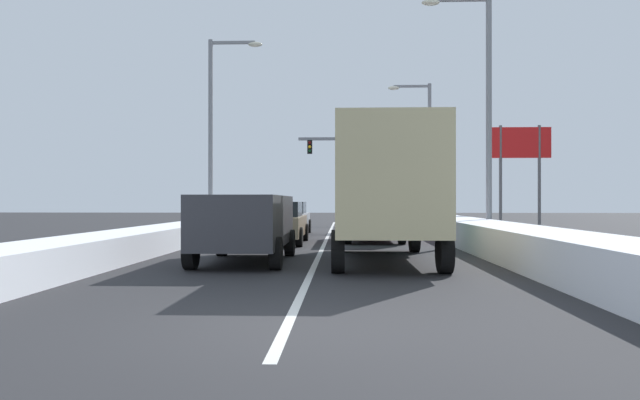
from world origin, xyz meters
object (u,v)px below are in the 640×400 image
at_px(sedan_silver_center_lane_third, 287,218).
at_px(street_lamp_left_mid, 217,119).
at_px(street_lamp_right_near, 480,96).
at_px(street_lamp_right_mid, 424,142).
at_px(box_truck_right_lane_nearest, 384,187).
at_px(sedan_tan_center_lane_second, 278,222).
at_px(roadside_sign_right, 520,154).
at_px(suv_maroon_right_lane_second, 373,215).
at_px(suv_charcoal_center_lane_nearest, 246,222).
at_px(sedan_white_right_lane_third, 366,217).
at_px(traffic_light_gantry, 370,159).

distance_m(sedan_silver_center_lane_third, street_lamp_left_mid, 6.20).
bearing_deg(street_lamp_right_near, street_lamp_right_mid, 91.11).
distance_m(box_truck_right_lane_nearest, sedan_tan_center_lane_second, 7.33).
bearing_deg(sedan_tan_center_lane_second, roadside_sign_right, 40.71).
bearing_deg(sedan_tan_center_lane_second, box_truck_right_lane_nearest, -62.11).
bearing_deg(street_lamp_right_near, roadside_sign_right, 65.00).
height_order(suv_maroon_right_lane_second, suv_charcoal_center_lane_nearest, same).
bearing_deg(roadside_sign_right, street_lamp_right_mid, 128.54).
height_order(suv_maroon_right_lane_second, sedan_silver_center_lane_third, suv_maroon_right_lane_second).
distance_m(sedan_white_right_lane_third, street_lamp_right_near, 8.84).
relative_size(street_lamp_right_near, roadside_sign_right, 1.71).
bearing_deg(roadside_sign_right, suv_charcoal_center_lane_nearest, -125.12).
distance_m(box_truck_right_lane_nearest, sedan_silver_center_lane_third, 12.78).
bearing_deg(suv_maroon_right_lane_second, sedan_silver_center_lane_third, 130.69).
distance_m(suv_maroon_right_lane_second, street_lamp_right_near, 6.09).
height_order(traffic_light_gantry, roadside_sign_right, traffic_light_gantry).
bearing_deg(suv_charcoal_center_lane_nearest, roadside_sign_right, 54.88).
xyz_separation_m(suv_charcoal_center_lane_nearest, traffic_light_gantry, (4.34, 27.10, 3.48)).
xyz_separation_m(sedan_white_right_lane_third, street_lamp_left_mid, (-7.26, -0.20, 4.79)).
bearing_deg(sedan_tan_center_lane_second, suv_maroon_right_lane_second, 23.06).
xyz_separation_m(traffic_light_gantry, street_lamp_right_near, (3.33, -19.08, 1.03)).
xyz_separation_m(sedan_silver_center_lane_third, street_lamp_right_mid, (7.53, 9.49, 4.44)).
relative_size(sedan_white_right_lane_third, traffic_light_gantry, 0.60).
bearing_deg(street_lamp_right_mid, suv_charcoal_center_lane_nearest, -108.65).
relative_size(suv_maroon_right_lane_second, suv_charcoal_center_lane_nearest, 1.00).
bearing_deg(street_lamp_right_mid, roadside_sign_right, -51.46).
bearing_deg(street_lamp_right_near, street_lamp_left_mid, 152.26).
xyz_separation_m(traffic_light_gantry, roadside_sign_right, (7.31, -10.54, -0.48)).
height_order(box_truck_right_lane_nearest, sedan_tan_center_lane_second, box_truck_right_lane_nearest).
bearing_deg(sedan_tan_center_lane_second, traffic_light_gantry, 78.26).
distance_m(suv_charcoal_center_lane_nearest, sedan_silver_center_lane_third, 12.42).
height_order(box_truck_right_lane_nearest, street_lamp_right_mid, street_lamp_right_mid).
bearing_deg(street_lamp_right_mid, sedan_tan_center_lane_second, -115.56).
relative_size(sedan_tan_center_lane_second, roadside_sign_right, 0.82).
bearing_deg(street_lamp_left_mid, suv_charcoal_center_lane_nearest, -75.10).
distance_m(traffic_light_gantry, street_lamp_right_mid, 6.07).
distance_m(sedan_silver_center_lane_third, street_lamp_right_near, 10.14).
bearing_deg(sedan_silver_center_lane_third, street_lamp_left_mid, 156.08).
bearing_deg(roadside_sign_right, box_truck_right_lane_nearest, -116.57).
xyz_separation_m(box_truck_right_lane_nearest, suv_maroon_right_lane_second, (0.11, 7.89, -0.88)).
distance_m(sedan_tan_center_lane_second, sedan_silver_center_lane_third, 5.81).
xyz_separation_m(sedan_white_right_lane_third, roadside_sign_right, (8.11, 2.35, 3.25)).
distance_m(box_truck_right_lane_nearest, sedan_white_right_lane_third, 14.05).
relative_size(traffic_light_gantry, street_lamp_right_near, 0.80).
xyz_separation_m(box_truck_right_lane_nearest, sedan_silver_center_lane_third, (-3.60, 12.21, -1.14)).
height_order(sedan_tan_center_lane_second, street_lamp_right_mid, street_lamp_right_mid).
height_order(box_truck_right_lane_nearest, sedan_white_right_lane_third, box_truck_right_lane_nearest).
xyz_separation_m(sedan_silver_center_lane_third, street_lamp_right_near, (7.80, -4.40, 4.76)).
xyz_separation_m(sedan_tan_center_lane_second, roadside_sign_right, (11.57, 9.95, 3.25)).
distance_m(sedan_white_right_lane_third, street_lamp_left_mid, 8.70).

